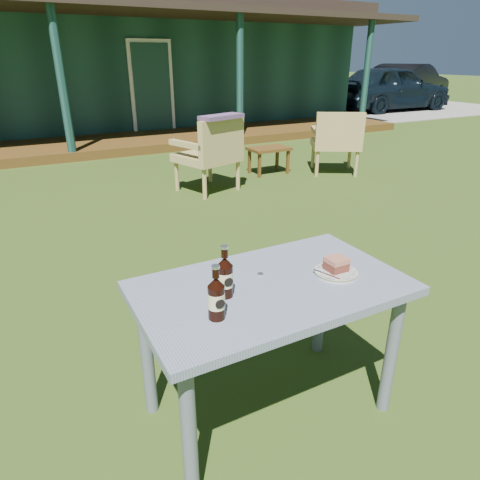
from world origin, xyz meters
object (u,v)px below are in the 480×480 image
plate (336,272)px  cola_bottle_far (216,298)px  armchair_right (337,139)px  cake_slice (336,264)px  car_far (407,85)px  armchair_left (212,151)px  side_table (269,151)px  car_near (391,88)px  cola_bottle_near (225,276)px  cafe_table (271,304)px

plate → cola_bottle_far: 0.66m
cola_bottle_far → armchair_right: cola_bottle_far is taller
cake_slice → cola_bottle_far: cola_bottle_far is taller
car_far → armchair_left: car_far is taller
armchair_left → side_table: 1.26m
side_table → car_far: bearing=32.6°
plate → armchair_left: bearing=74.2°
car_near → car_far: bearing=-60.8°
cola_bottle_near → armchair_left: bearing=66.3°
cake_slice → cola_bottle_near: bearing=174.5°
cola_bottle_near → car_near: bearing=41.2°
cake_slice → side_table: (2.19, 4.13, -0.42)m
cafe_table → armchair_left: bearing=69.5°
car_far → plate: bearing=112.3°
cake_slice → side_table: bearing=62.1°
cola_bottle_far → side_table: cola_bottle_far is taller
plate → side_table: 4.70m
armchair_right → cola_bottle_near: bearing=-135.2°
cafe_table → armchair_left: size_ratio=1.26×
cola_bottle_near → side_table: 4.94m
car_near → side_table: 9.54m
plate → armchair_right: size_ratio=0.22×
cola_bottle_far → cola_bottle_near: bearing=52.6°
plate → cola_bottle_far: (-0.65, -0.07, 0.08)m
cake_slice → armchair_left: (1.03, 3.66, -0.23)m
cola_bottle_near → armchair_right: bearing=44.8°
cake_slice → plate: bearing=-117.4°
car_near → armchair_right: (-7.05, -5.75, -0.20)m
cola_bottle_far → cake_slice: bearing=7.1°
cake_slice → cola_bottle_far: bearing=-172.9°
cake_slice → car_near: bearing=42.9°
car_far → cake_slice: 15.79m
cake_slice → cola_bottle_far: (-0.65, -0.08, 0.04)m
cafe_table → cola_bottle_near: size_ratio=5.21×
plate → cola_bottle_near: size_ratio=0.89×
cake_slice → cola_bottle_near: (-0.55, 0.05, 0.05)m
car_near → cafe_table: size_ratio=3.52×
car_near → plate: 13.84m
cafe_table → armchair_right: (3.40, 3.61, -0.10)m
plate → side_table: (2.20, 4.14, -0.39)m
car_near → car_far: size_ratio=0.97×
cafe_table → plate: bearing=-9.8°
cake_slice → armchair_right: size_ratio=0.10×
plate → cola_bottle_near: 0.55m
armchair_right → cake_slice: bearing=-130.1°
cola_bottle_near → armchair_right: (3.63, 3.60, -0.29)m
car_near → cola_bottle_near: size_ratio=18.36×
cola_bottle_far → side_table: bearing=56.0°
cola_bottle_far → plate: bearing=6.3°
cafe_table → cake_slice: size_ratio=13.04×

